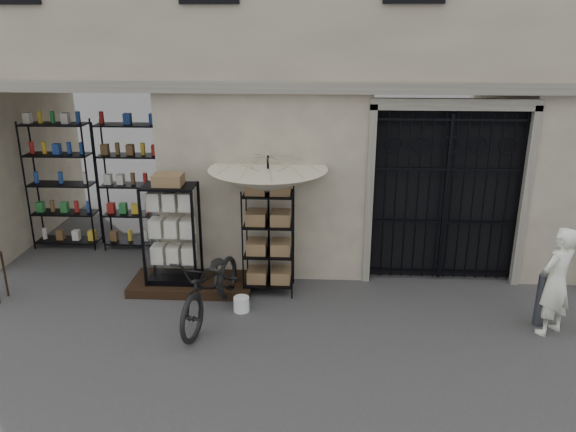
# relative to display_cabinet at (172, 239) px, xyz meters

# --- Properties ---
(ground) EXTENTS (80.00, 80.00, 0.00)m
(ground) POSITION_rel_display_cabinet_xyz_m (2.68, -1.52, -0.88)
(ground) COLOR black
(ground) RESTS_ON ground
(main_building) EXTENTS (14.00, 4.00, 9.00)m
(main_building) POSITION_rel_display_cabinet_xyz_m (2.68, 2.48, 3.62)
(main_building) COLOR #B0A689
(main_building) RESTS_ON ground
(shop_recess) EXTENTS (3.00, 1.70, 3.00)m
(shop_recess) POSITION_rel_display_cabinet_xyz_m (-1.82, 1.28, 0.62)
(shop_recess) COLOR black
(shop_recess) RESTS_ON ground
(shop_shelving) EXTENTS (2.70, 0.50, 2.50)m
(shop_shelving) POSITION_rel_display_cabinet_xyz_m (-1.87, 1.78, 0.37)
(shop_shelving) COLOR black
(shop_shelving) RESTS_ON ground
(iron_gate) EXTENTS (2.50, 0.21, 3.00)m
(iron_gate) POSITION_rel_display_cabinet_xyz_m (4.43, 0.75, 0.62)
(iron_gate) COLOR black
(iron_gate) RESTS_ON ground
(step_platform) EXTENTS (2.00, 0.90, 0.15)m
(step_platform) POSITION_rel_display_cabinet_xyz_m (0.28, 0.03, -0.81)
(step_platform) COLOR black
(step_platform) RESTS_ON ground
(display_cabinet) EXTENTS (0.84, 0.55, 1.77)m
(display_cabinet) POSITION_rel_display_cabinet_xyz_m (0.00, 0.00, 0.00)
(display_cabinet) COLOR black
(display_cabinet) RESTS_ON step_platform
(wire_rack) EXTENTS (0.92, 0.78, 1.77)m
(wire_rack) POSITION_rel_display_cabinet_xyz_m (1.56, 0.02, -0.02)
(wire_rack) COLOR black
(wire_rack) RESTS_ON ground
(market_umbrella) EXTENTS (2.01, 2.03, 2.68)m
(market_umbrella) POSITION_rel_display_cabinet_xyz_m (1.55, 0.18, 1.05)
(market_umbrella) COLOR black
(market_umbrella) RESTS_ON ground
(white_bucket) EXTENTS (0.26, 0.26, 0.23)m
(white_bucket) POSITION_rel_display_cabinet_xyz_m (1.20, -0.71, -0.77)
(white_bucket) COLOR white
(white_bucket) RESTS_ON ground
(bicycle) EXTENTS (0.92, 1.20, 2.05)m
(bicycle) POSITION_rel_display_cabinet_xyz_m (0.80, -0.95, -0.88)
(bicycle) COLOR black
(bicycle) RESTS_ON ground
(steel_bollard) EXTENTS (0.18, 0.18, 0.80)m
(steel_bollard) POSITION_rel_display_cabinet_xyz_m (5.58, -0.89, -0.48)
(steel_bollard) COLOR #4E535C
(steel_bollard) RESTS_ON ground
(shopkeeper) EXTENTS (1.37, 1.64, 0.38)m
(shopkeeper) POSITION_rel_display_cabinet_xyz_m (5.65, -1.11, -0.88)
(shopkeeper) COLOR white
(shopkeeper) RESTS_ON ground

